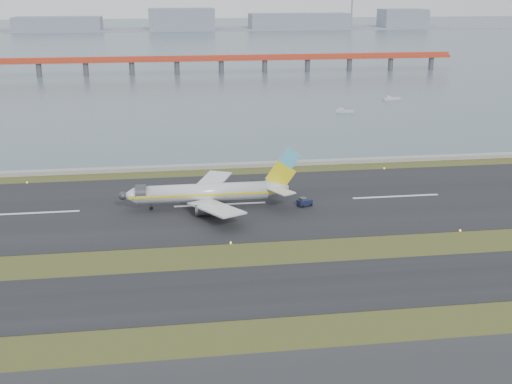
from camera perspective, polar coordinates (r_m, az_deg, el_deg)
ground at (r=112.64m, az=-1.86°, el=-6.10°), size 1000.00×1000.00×0.00m
taxiway_strip at (r=101.84m, az=-1.11°, el=-8.80°), size 1000.00×18.00×0.10m
runway_strip at (r=140.43m, az=-3.21°, el=-1.13°), size 1000.00×45.00×0.10m
seawall at (r=168.88m, az=-4.10°, el=2.30°), size 1000.00×2.50×1.00m
bay_water at (r=564.29m, az=-7.13°, el=13.13°), size 1400.00×800.00×1.30m
red_pier at (r=355.76m, az=-3.12°, el=11.67°), size 260.00×5.00×10.20m
far_shoreline at (r=723.83m, az=-6.33°, el=14.66°), size 1400.00×80.00×60.50m
airliner at (r=137.85m, az=-4.16°, el=-0.03°), size 38.52×32.89×12.80m
pushback_tug at (r=139.43m, az=4.32°, el=-0.90°), size 3.56×2.81×2.00m
workboat_near at (r=245.89m, az=7.85°, el=7.13°), size 7.12×4.46×1.65m
workboat_far at (r=276.56m, az=11.92°, el=8.12°), size 7.66×3.13×1.81m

